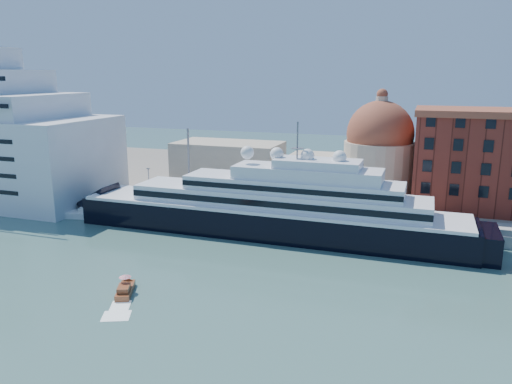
% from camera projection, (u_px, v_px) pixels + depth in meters
% --- Properties ---
extents(ground, '(400.00, 400.00, 0.00)m').
position_uv_depth(ground, '(210.00, 272.00, 85.38)').
color(ground, '#376059').
rests_on(ground, ground).
extents(quay, '(180.00, 10.00, 2.50)m').
position_uv_depth(quay, '(269.00, 213.00, 116.35)').
color(quay, gray).
rests_on(quay, ground).
extents(land, '(260.00, 72.00, 2.00)m').
position_uv_depth(land, '(309.00, 180.00, 154.10)').
color(land, slate).
rests_on(land, ground).
extents(quay_fence, '(180.00, 0.10, 1.20)m').
position_uv_depth(quay_fence, '(263.00, 211.00, 111.78)').
color(quay_fence, slate).
rests_on(quay_fence, quay).
extents(superyacht, '(93.37, 12.94, 27.90)m').
position_uv_depth(superyacht, '(255.00, 211.00, 105.32)').
color(superyacht, black).
rests_on(superyacht, ground).
extents(service_barge, '(12.36, 6.10, 2.66)m').
position_uv_depth(service_barge, '(82.00, 214.00, 117.53)').
color(service_barge, white).
rests_on(service_barge, ground).
extents(water_taxi, '(4.52, 6.70, 3.03)m').
position_uv_depth(water_taxi, '(125.00, 289.00, 76.73)').
color(water_taxi, maroon).
rests_on(water_taxi, ground).
extents(warehouse, '(43.00, 19.00, 23.25)m').
position_uv_depth(warehouse, '(511.00, 160.00, 113.47)').
color(warehouse, maroon).
rests_on(warehouse, land).
extents(church, '(66.00, 18.00, 25.50)m').
position_uv_depth(church, '(319.00, 158.00, 133.88)').
color(church, beige).
rests_on(church, land).
extents(lamp_posts, '(120.80, 2.40, 18.00)m').
position_uv_depth(lamp_posts, '(216.00, 175.00, 116.78)').
color(lamp_posts, slate).
rests_on(lamp_posts, quay).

